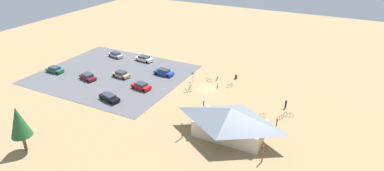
% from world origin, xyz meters
% --- Properties ---
extents(ground, '(160.00, 160.00, 0.00)m').
position_xyz_m(ground, '(0.00, 0.00, 0.00)').
color(ground, '#9E7F56').
rests_on(ground, ground).
extents(parking_lot_asphalt, '(33.22, 28.09, 0.05)m').
position_xyz_m(parking_lot_asphalt, '(23.35, 3.31, 0.03)').
color(parking_lot_asphalt, '#56565B').
rests_on(parking_lot_asphalt, ground).
extents(bike_pavilion, '(13.62, 8.57, 5.17)m').
position_xyz_m(bike_pavilion, '(-9.97, 14.23, 2.95)').
color(bike_pavilion, beige).
rests_on(bike_pavilion, ground).
extents(trash_bin, '(0.60, 0.60, 0.90)m').
position_xyz_m(trash_bin, '(-3.30, -7.54, 0.45)').
color(trash_bin, brown).
rests_on(trash_bin, ground).
extents(lot_sign, '(0.56, 0.08, 2.20)m').
position_xyz_m(lot_sign, '(4.86, -1.86, 1.41)').
color(lot_sign, '#99999E').
rests_on(lot_sign, ground).
extents(pine_far_east, '(3.04, 3.04, 7.53)m').
position_xyz_m(pine_far_east, '(16.39, 32.01, 5.07)').
color(pine_far_east, brown).
rests_on(pine_far_east, ground).
extents(bicycle_blue_mid_cluster, '(1.62, 0.60, 0.82)m').
position_xyz_m(bicycle_blue_mid_cluster, '(1.58, -3.46, 0.36)').
color(bicycle_blue_mid_cluster, black).
rests_on(bicycle_blue_mid_cluster, ground).
extents(bicycle_teal_yard_center, '(1.80, 0.48, 0.89)m').
position_xyz_m(bicycle_teal_yard_center, '(-17.42, 3.79, 0.39)').
color(bicycle_teal_yard_center, black).
rests_on(bicycle_teal_yard_center, ground).
extents(bicycle_black_yard_right, '(0.48, 1.63, 0.82)m').
position_xyz_m(bicycle_black_yard_right, '(0.25, -4.94, 0.35)').
color(bicycle_black_yard_right, black).
rests_on(bicycle_black_yard_right, ground).
extents(bicycle_green_yard_left, '(0.90, 1.46, 0.82)m').
position_xyz_m(bicycle_green_yard_left, '(-3.57, -2.85, 0.35)').
color(bicycle_green_yard_left, black).
rests_on(bicycle_green_yard_left, ground).
extents(bicycle_purple_trailside, '(0.48, 1.74, 0.79)m').
position_xyz_m(bicycle_purple_trailside, '(3.72, 1.52, 0.35)').
color(bicycle_purple_trailside, black).
rests_on(bicycle_purple_trailside, ground).
extents(bicycle_yellow_lone_west, '(1.23, 1.14, 0.79)m').
position_xyz_m(bicycle_yellow_lone_west, '(-13.21, 6.31, 0.36)').
color(bicycle_yellow_lone_west, black).
rests_on(bicycle_yellow_lone_west, ground).
extents(bicycle_orange_near_sign, '(0.82, 1.54, 0.82)m').
position_xyz_m(bicycle_orange_near_sign, '(-16.34, 5.37, 0.37)').
color(bicycle_orange_near_sign, black).
rests_on(bicycle_orange_near_sign, ground).
extents(bicycle_silver_back_row, '(1.09, 1.33, 0.82)m').
position_xyz_m(bicycle_silver_back_row, '(3.42, 3.47, 0.36)').
color(bicycle_silver_back_row, black).
rests_on(bicycle_silver_back_row, ground).
extents(bicycle_red_lone_east, '(0.86, 1.56, 0.90)m').
position_xyz_m(bicycle_red_lone_east, '(-1.36, -1.25, 0.39)').
color(bicycle_red_lone_east, black).
rests_on(bicycle_red_lone_east, ground).
extents(car_white_back_corner, '(4.91, 2.32, 1.36)m').
position_xyz_m(car_white_back_corner, '(21.55, -7.08, 0.73)').
color(car_white_back_corner, white).
rests_on(car_white_back_corner, parking_lot_asphalt).
extents(car_green_front_row, '(4.29, 1.79, 1.35)m').
position_xyz_m(car_green_front_row, '(36.35, 8.53, 0.72)').
color(car_green_front_row, '#1E6B3D').
rests_on(car_green_front_row, parking_lot_asphalt).
extents(car_silver_second_row, '(4.75, 2.73, 1.34)m').
position_xyz_m(car_silver_second_row, '(29.95, -6.03, 0.72)').
color(car_silver_second_row, '#BCBCC1').
rests_on(car_silver_second_row, parking_lot_asphalt).
extents(car_maroon_aisle_side, '(4.60, 2.92, 1.38)m').
position_xyz_m(car_maroon_aisle_side, '(26.40, 8.10, 0.73)').
color(car_maroon_aisle_side, maroon).
rests_on(car_maroon_aisle_side, parking_lot_asphalt).
extents(car_red_end_stall, '(4.43, 2.34, 1.39)m').
position_xyz_m(car_red_end_stall, '(12.85, 6.66, 0.74)').
color(car_red_end_stall, red).
rests_on(car_red_end_stall, parking_lot_asphalt).
extents(car_blue_by_curb, '(4.75, 1.98, 1.47)m').
position_xyz_m(car_blue_by_curb, '(12.37, -1.76, 0.77)').
color(car_blue_by_curb, '#1E42B2').
rests_on(car_blue_by_curb, parking_lot_asphalt).
extents(car_tan_mid_lot, '(4.39, 2.22, 1.39)m').
position_xyz_m(car_tan_mid_lot, '(20.49, 3.68, 0.74)').
color(car_tan_mid_lot, tan).
rests_on(car_tan_mid_lot, parking_lot_asphalt).
extents(car_black_far_end, '(4.92, 2.80, 1.33)m').
position_xyz_m(car_black_far_end, '(15.47, 13.74, 0.72)').
color(car_black_far_end, black).
rests_on(car_black_far_end, parking_lot_asphalt).
extents(visitor_crossing_yard, '(0.36, 0.38, 1.78)m').
position_xyz_m(visitor_crossing_yard, '(-16.26, 0.98, 0.94)').
color(visitor_crossing_yard, '#2D3347').
rests_on(visitor_crossing_yard, ground).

